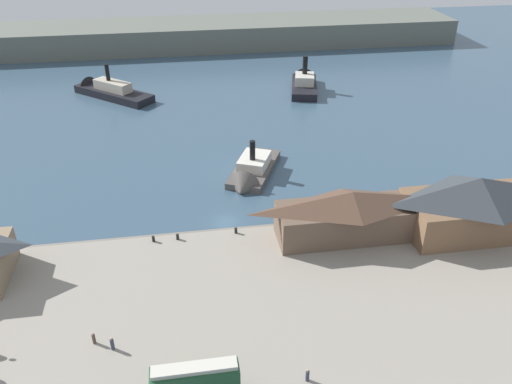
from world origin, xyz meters
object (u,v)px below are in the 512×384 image
Objects in this scene: ferry_shed_customs_shed at (475,204)px; pedestrian_by_tram at (94,338)px; ferry_outer_harbor at (250,173)px; ferry_near_quay at (304,83)px; pedestrian_near_east_shed at (112,344)px; ferry_shed_west_terminal at (351,214)px; mooring_post_west at (153,239)px; mooring_post_center_west at (236,231)px; street_tram at (195,379)px; mooring_post_center_east at (178,237)px; pedestrian_near_cart at (307,375)px; ferry_moored_west at (105,90)px.

pedestrian_by_tram is (-54.63, -14.73, -3.91)m from ferry_shed_customs_shed.
ferry_shed_customs_shed is at bearing -38.04° from ferry_outer_harbor.
pedestrian_near_east_shed is at bearing -116.46° from ferry_near_quay.
ferry_shed_west_terminal is 29.60m from mooring_post_west.
ferry_outer_harbor is (-11.73, 22.27, -3.97)m from ferry_shed_west_terminal.
ferry_shed_customs_shed is at bearing 15.09° from pedestrian_by_tram.
mooring_post_center_west is (-35.65, 4.86, -4.19)m from ferry_shed_customs_shed.
ferry_shed_west_terminal is 35.52m from street_tram.
pedestrian_near_east_shed reaches higher than mooring_post_center_east.
pedestrian_near_cart is 0.09× the size of ferry_outer_harbor.
pedestrian_near_east_shed is at bearing -30.07° from pedestrian_by_tram.
ferry_moored_west reaches higher than mooring_post_center_west.
ferry_shed_customs_shed reaches higher than mooring_post_center_west.
pedestrian_by_tram reaches higher than mooring_post_west.
street_tram is 49.67m from ferry_outer_harbor.
pedestrian_by_tram is 0.09× the size of ferry_outer_harbor.
street_tram is 5.04× the size of pedestrian_near_east_shed.
ferry_moored_west is 1.22× the size of ferry_outer_harbor.
street_tram is at bearing -87.78° from mooring_post_center_east.
ferry_near_quay is at bearing 62.00° from mooring_post_center_east.
ferry_shed_west_terminal is at bearing 27.64° from pedestrian_near_east_shed.
pedestrian_by_tram is 20.45m from mooring_post_west.
pedestrian_near_east_shed is at bearing -84.53° from ferry_moored_west.
ferry_near_quay is at bearing 62.07° from pedestrian_by_tram.
ferry_shed_west_terminal is 1.20× the size of ferry_outer_harbor.
ferry_outer_harbor reaches higher than pedestrian_by_tram.
mooring_post_west is 1.00× the size of mooring_post_center_east.
mooring_post_center_west is at bearing 45.90° from pedestrian_by_tram.
ferry_near_quay reaches higher than ferry_shed_west_terminal.
mooring_post_west is at bearing 71.26° from pedestrian_by_tram.
street_tram is 12.24m from pedestrian_near_east_shed.
mooring_post_center_west is at bearing -105.02° from ferry_outer_harbor.
pedestrian_by_tram is at bearing -117.70° from mooring_post_center_east.
ferry_shed_west_terminal is 18.90m from ferry_shed_customs_shed.
mooring_post_west is at bearing -79.42° from ferry_moored_west.
street_tram is 9.98× the size of mooring_post_center_west.
ferry_shed_west_terminal is at bearing -10.88° from mooring_post_center_west.
street_tram is at bearing -41.47° from pedestrian_near_east_shed.
mooring_post_west is (-12.42, -0.23, 0.00)m from mooring_post_center_west.
mooring_post_center_east is at bearing -118.00° from ferry_near_quay.
mooring_post_center_west is 0.04× the size of ferry_moored_west.
mooring_post_west is at bearing 99.29° from street_tram.
ferry_shed_customs_shed is 36.22m from mooring_post_center_west.
mooring_post_west is (-16.51, 28.42, -0.31)m from pedestrian_near_cart.
ferry_shed_west_terminal reaches higher than mooring_post_center_west.
ferry_shed_customs_shed is 54.97m from pedestrian_near_east_shed.
ferry_moored_west is at bearing 94.15° from pedestrian_by_tram.
mooring_post_west is 77.99m from ferry_near_quay.
mooring_post_west is 0.04× the size of ferry_moored_west.
mooring_post_center_east is 76.29m from ferry_near_quay.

